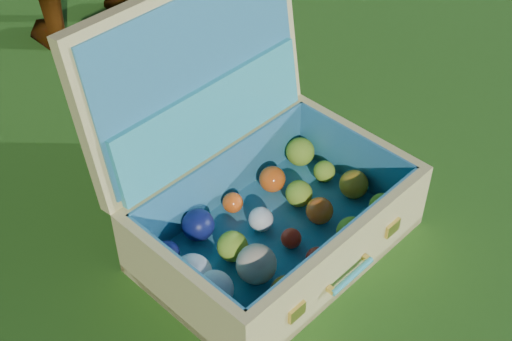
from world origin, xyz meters
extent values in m
plane|color=#215114|center=(0.00, 0.00, 0.00)|extent=(60.00, 60.00, 0.00)
cube|color=#DDCB77|center=(0.18, -0.15, 0.01)|extent=(0.69, 0.52, 0.02)
cube|color=#DDCB77|center=(0.21, -0.35, 0.09)|extent=(0.62, 0.13, 0.19)
cube|color=#DDCB77|center=(0.14, 0.04, 0.09)|extent=(0.62, 0.13, 0.19)
cube|color=#DDCB77|center=(-0.12, -0.20, 0.09)|extent=(0.09, 0.37, 0.19)
cube|color=#DDCB77|center=(0.48, -0.10, 0.09)|extent=(0.09, 0.37, 0.19)
cube|color=teal|center=(0.18, -0.15, 0.03)|extent=(0.64, 0.47, 0.01)
cube|color=teal|center=(0.21, -0.34, 0.11)|extent=(0.58, 0.10, 0.17)
cube|color=teal|center=(0.15, 0.03, 0.11)|extent=(0.58, 0.10, 0.17)
cube|color=teal|center=(-0.11, -0.20, 0.11)|extent=(0.07, 0.37, 0.17)
cube|color=teal|center=(0.46, -0.11, 0.11)|extent=(0.07, 0.37, 0.17)
cube|color=#DDCB77|center=(0.13, 0.11, 0.39)|extent=(0.64, 0.21, 0.42)
cube|color=teal|center=(0.14, 0.08, 0.40)|extent=(0.59, 0.16, 0.37)
cube|color=#36AAB0|center=(0.14, 0.06, 0.28)|extent=(0.56, 0.14, 0.18)
cube|color=#F2C659|center=(0.05, -0.39, 0.09)|extent=(0.05, 0.02, 0.04)
cube|color=#F2C659|center=(0.38, -0.34, 0.09)|extent=(0.05, 0.02, 0.04)
cylinder|color=#36AAB0|center=(0.22, -0.38, 0.08)|extent=(0.14, 0.04, 0.01)
cube|color=#F2C659|center=(0.15, -0.38, 0.08)|extent=(0.02, 0.02, 0.01)
cube|color=#F2C659|center=(0.28, -0.36, 0.08)|extent=(0.02, 0.02, 0.01)
sphere|color=beige|center=(-0.05, -0.33, 0.06)|extent=(0.06, 0.06, 0.06)
sphere|color=#B47D18|center=(0.08, -0.32, 0.07)|extent=(0.07, 0.07, 0.07)
sphere|color=red|center=(0.20, -0.28, 0.06)|extent=(0.06, 0.06, 0.06)
sphere|color=#98BD2E|center=(0.31, -0.27, 0.07)|extent=(0.08, 0.08, 0.08)
sphere|color=#98BD2E|center=(0.44, -0.25, 0.06)|extent=(0.07, 0.07, 0.07)
sphere|color=white|center=(-0.05, -0.23, 0.07)|extent=(0.09, 0.09, 0.09)
sphere|color=beige|center=(0.07, -0.22, 0.08)|extent=(0.09, 0.09, 0.09)
sphere|color=red|center=(0.19, -0.19, 0.05)|extent=(0.05, 0.05, 0.05)
sphere|color=#FF5B15|center=(0.30, -0.17, 0.06)|extent=(0.07, 0.07, 0.07)
sphere|color=#B47D18|center=(0.43, -0.15, 0.07)|extent=(0.07, 0.07, 0.07)
sphere|color=white|center=(-0.07, -0.16, 0.08)|extent=(0.09, 0.09, 0.09)
sphere|color=#98BD2E|center=(0.06, -0.14, 0.07)|extent=(0.07, 0.07, 0.07)
sphere|color=white|center=(0.17, -0.11, 0.06)|extent=(0.06, 0.06, 0.06)
sphere|color=#98BD2E|center=(0.30, -0.09, 0.06)|extent=(0.07, 0.07, 0.07)
sphere|color=#98BD2E|center=(0.41, -0.06, 0.06)|extent=(0.06, 0.06, 0.06)
sphere|color=#0E1447|center=(-0.07, -0.06, 0.06)|extent=(0.06, 0.06, 0.06)
sphere|color=#0E1447|center=(0.03, -0.04, 0.07)|extent=(0.08, 0.08, 0.08)
sphere|color=#FF5B15|center=(0.15, -0.01, 0.06)|extent=(0.05, 0.05, 0.05)
sphere|color=#FF5B15|center=(0.27, -0.01, 0.06)|extent=(0.07, 0.07, 0.07)
sphere|color=#98BD2E|center=(0.40, 0.03, 0.07)|extent=(0.08, 0.08, 0.08)
camera|label=1|loc=(-0.55, -1.07, 1.31)|focal=50.00mm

